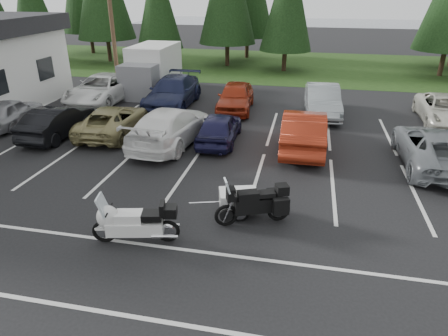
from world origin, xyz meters
TOP-DOWN VIEW (x-y plane):
  - ground at (0.00, 0.00)m, footprint 120.00×120.00m
  - grass_strip at (0.00, 24.00)m, footprint 80.00×16.00m
  - lake_water at (4.00, 55.00)m, footprint 70.00×50.00m
  - utility_pole at (-10.00, 12.00)m, footprint 1.60×0.26m
  - box_truck at (-8.00, 12.50)m, footprint 2.40×5.60m
  - stall_markings at (0.00, 2.00)m, footprint 32.00×16.00m
  - conifer_3 at (-10.50, 21.40)m, footprint 3.87×3.87m
  - car_near_0 at (-12.31, 4.67)m, footprint 1.99×4.17m
  - car_near_1 at (-9.10, 3.76)m, footprint 1.57×4.34m
  - car_near_2 at (-6.76, 4.59)m, footprint 2.49×4.91m
  - car_near_3 at (-3.70, 3.95)m, footprint 2.78×5.74m
  - car_near_4 at (-1.64, 4.55)m, footprint 1.72×4.04m
  - car_near_5 at (2.03, 4.57)m, footprint 1.81×5.08m
  - car_near_6 at (7.03, 3.74)m, footprint 2.51×5.41m
  - car_far_0 at (-9.94, 9.69)m, footprint 2.86×5.85m
  - car_far_1 at (-5.52, 9.67)m, footprint 2.43×5.76m
  - car_far_2 at (-1.84, 9.61)m, footprint 2.10×4.63m
  - car_far_3 at (2.88, 9.69)m, footprint 1.99×4.92m
  - car_far_4 at (8.95, 9.55)m, footprint 2.42×5.00m
  - touring_motorcycle at (-2.21, -3.40)m, footprint 2.75×1.37m
  - cargo_trailer at (0.25, -1.33)m, footprint 1.86×1.37m
  - adventure_motorcycle at (0.77, -1.81)m, footprint 2.67×1.78m

SIDE VIEW (x-z plane):
  - ground at x=0.00m, z-range 0.00..0.00m
  - lake_water at x=4.00m, z-range -0.01..0.01m
  - stall_markings at x=0.00m, z-range 0.00..0.01m
  - grass_strip at x=0.00m, z-range 0.00..0.01m
  - cargo_trailer at x=0.25m, z-range 0.00..0.77m
  - car_near_2 at x=-6.76m, z-range 0.00..1.33m
  - car_near_4 at x=-1.64m, z-range 0.00..1.36m
  - car_far_4 at x=8.95m, z-range 0.00..1.37m
  - car_near_0 at x=-12.31m, z-range 0.00..1.37m
  - car_near_1 at x=-9.10m, z-range 0.00..1.42m
  - touring_motorcycle at x=-2.21m, z-range 0.00..1.46m
  - car_near_6 at x=7.03m, z-range 0.00..1.50m
  - adventure_motorcycle at x=0.77m, z-range 0.00..1.54m
  - car_far_2 at x=-1.84m, z-range 0.00..1.54m
  - car_far_3 at x=2.88m, z-range 0.00..1.59m
  - car_far_0 at x=-9.94m, z-range 0.00..1.60m
  - car_near_3 at x=-3.70m, z-range 0.00..1.61m
  - car_far_1 at x=-5.52m, z-range 0.00..1.66m
  - car_near_5 at x=2.03m, z-range 0.00..1.67m
  - box_truck at x=-8.00m, z-range 0.00..2.90m
  - utility_pole at x=-10.00m, z-range 0.20..9.20m
  - conifer_3 at x=-10.50m, z-range 0.76..9.78m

